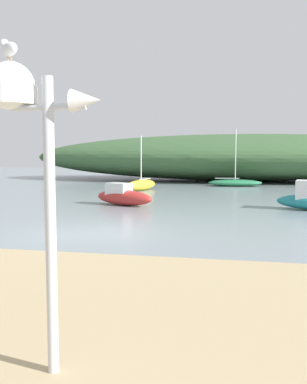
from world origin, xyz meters
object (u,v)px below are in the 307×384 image
Objects in this scene: mast_structure at (23,114)px; sailboat_far_right at (235,183)px; motorboat_off_point at (123,196)px; seagull_on_radar at (9,48)px; sailboat_mid_channel at (141,185)px.

sailboat_far_right is (1.75, 30.65, -2.76)m from mast_structure.
mast_structure is at bearing -77.80° from motorboat_off_point.
sailboat_mid_channel is (-4.56, 25.31, -3.36)m from seagull_on_radar.
seagull_on_radar is at bearing -93.55° from sailboat_far_right.
seagull_on_radar is at bearing 176.24° from mast_structure.
sailboat_mid_channel is (-1.12, 8.68, -0.07)m from motorboat_off_point.
mast_structure is 25.89m from sailboat_mid_channel.
mast_structure is at bearing -3.76° from seagull_on_radar.
sailboat_mid_channel reaches higher than mast_structure.
seagull_on_radar is 17.30m from motorboat_off_point.
sailboat_far_right reaches higher than seagull_on_radar.
sailboat_mid_channel is at bearing -140.49° from sailboat_far_right.
mast_structure is 30.83m from sailboat_far_right.
sailboat_far_right is at bearing 39.51° from sailboat_mid_channel.
motorboat_off_point is at bearing 101.69° from seagull_on_radar.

